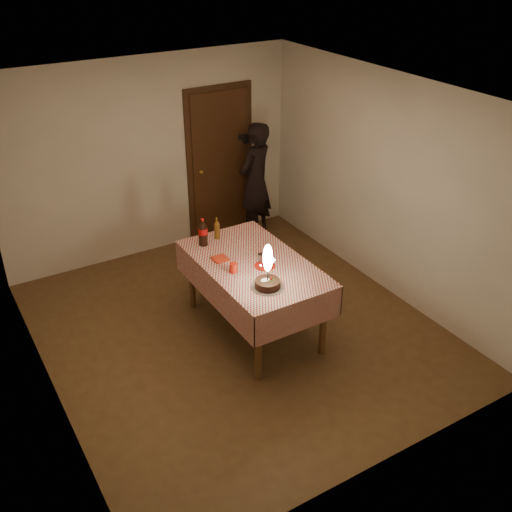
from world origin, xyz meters
name	(u,v)px	position (x,y,z in m)	size (l,w,h in m)	color
ground	(237,330)	(0.00, 0.00, 0.00)	(4.00, 4.50, 0.01)	brown
room_shell	(234,189)	(0.03, 0.08, 1.65)	(4.04, 4.54, 2.62)	beige
dining_table	(254,271)	(0.17, -0.07, 0.74)	(1.02, 1.72, 0.85)	brown
birthday_cake	(268,276)	(0.03, -0.56, 0.98)	(0.31, 0.31, 0.48)	white
red_plate	(265,266)	(0.23, -0.20, 0.85)	(0.22, 0.22, 0.01)	red
red_cup	(233,268)	(-0.11, -0.13, 0.90)	(0.08, 0.08, 0.10)	red
clear_cup	(261,258)	(0.24, -0.10, 0.90)	(0.07, 0.07, 0.09)	silver
napkin_stack	(220,259)	(-0.10, 0.16, 0.86)	(0.15, 0.15, 0.02)	red
cola_bottle	(203,232)	(-0.11, 0.55, 1.00)	(0.10, 0.10, 0.32)	black
amber_bottle_left	(217,229)	(0.10, 0.61, 0.97)	(0.06, 0.06, 0.26)	#5A390F
photographer	(255,182)	(1.34, 1.85, 0.84)	(0.72, 0.62, 1.67)	black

